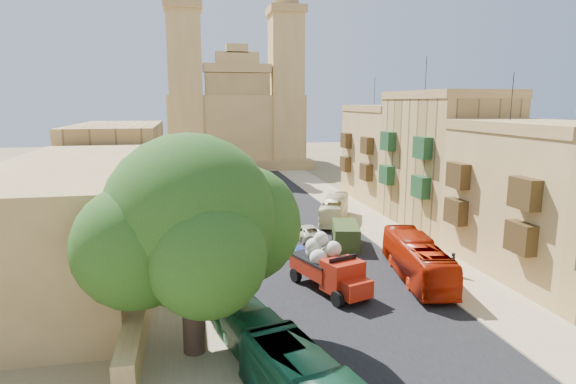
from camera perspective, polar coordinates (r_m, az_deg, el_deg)
name	(u,v)px	position (r m, az deg, el deg)	size (l,w,h in m)	color
ground	(399,372)	(25.04, 13.01, -20.11)	(260.00, 260.00, 0.00)	olive
road_surface	(280,222)	(51.88, -0.90, -3.54)	(14.00, 140.00, 0.01)	black
sidewalk_east	(364,218)	(54.42, 8.98, -3.00)	(5.00, 140.00, 0.01)	tan
sidewalk_west	(191,226)	(51.02, -11.46, -4.00)	(5.00, 140.00, 0.01)	tan
kerb_east	(343,218)	(53.59, 6.48, -3.09)	(0.25, 140.00, 0.12)	tan
kerb_west	(215,225)	(51.06, -8.66, -3.84)	(0.25, 140.00, 0.12)	tan
townhouse_b	(539,198)	(40.24, 27.64, -0.67)	(9.00, 14.00, 14.90)	tan
townhouse_c	(443,160)	(51.49, 17.93, 3.65)	(9.00, 14.00, 17.40)	tan
townhouse_d	(388,153)	(64.03, 11.72, 4.53)	(9.00, 14.00, 15.90)	tan
west_wall	(154,248)	(41.25, -15.59, -6.39)	(1.00, 40.00, 1.80)	tan
west_building_low	(74,218)	(39.31, -24.04, -2.79)	(10.00, 28.00, 8.40)	#9E7A45
west_building_mid	(120,164)	(64.45, -19.32, 3.15)	(10.00, 22.00, 10.00)	tan
church	(235,118)	(98.54, -6.32, 8.69)	(28.00, 22.50, 36.30)	tan
ficus_tree	(192,226)	(24.18, -11.29, -4.00)	(11.28, 10.38, 11.28)	#3B271D
street_tree_a	(183,245)	(32.77, -12.30, -6.16)	(3.27, 3.27, 5.02)	#3B271D
street_tree_b	(184,205)	(44.38, -12.21, -1.56)	(3.42, 3.42, 5.25)	#3B271D
street_tree_c	(185,182)	(56.15, -12.16, 1.15)	(3.59, 3.59, 5.51)	#3B271D
street_tree_d	(185,174)	(68.12, -12.10, 2.14)	(2.86, 2.86, 4.40)	#3B271D
red_truck	(329,266)	(33.13, 4.91, -8.77)	(4.50, 7.06, 3.90)	#A41C0C
olive_pickup	(346,236)	(43.26, 6.85, -5.15)	(3.28, 5.31, 2.04)	#31451A
bus_green_north	(255,334)	(25.20, -3.90, -16.47)	(2.05, 8.74, 2.44)	#20683D
bus_red_east	(417,259)	(36.37, 15.05, -7.69)	(2.51, 10.72, 2.98)	#AC1D05
bus_cream_east	(334,209)	(51.96, 5.53, -2.05)	(2.26, 9.66, 2.69)	beige
car_blue_a	(299,254)	(39.06, 1.33, -7.37)	(1.49, 3.70, 1.26)	blue
car_white_a	(264,230)	(46.00, -2.87, -4.51)	(1.49, 4.26, 1.40)	silver
car_cream	(306,232)	(45.48, 2.21, -4.72)	(2.23, 4.83, 1.34)	beige
car_dkblue	(227,192)	(65.56, -7.29, -0.03)	(1.93, 4.74, 1.37)	#0F1942
car_white_b	(271,190)	(66.99, -2.06, 0.21)	(1.45, 3.60, 1.23)	white
car_blue_b	(244,175)	(80.64, -5.25, 1.99)	(1.43, 4.10, 1.35)	#3F629B
pedestrian_a	(452,264)	(38.01, 18.90, -8.08)	(0.64, 0.42, 1.76)	black
pedestrian_c	(427,255)	(39.46, 16.16, -7.13)	(1.11, 0.46, 1.89)	#27292F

